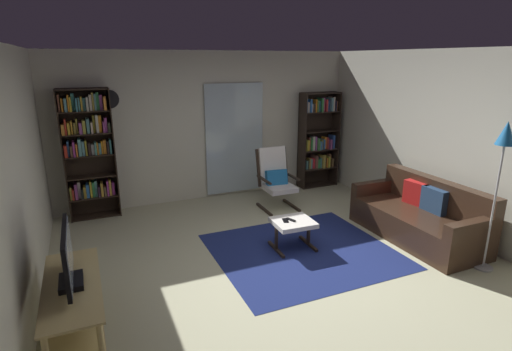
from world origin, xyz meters
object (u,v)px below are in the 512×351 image
at_px(lounge_armchair, 276,177).
at_px(tv_remote, 291,220).
at_px(tv_stand, 74,301).
at_px(floor_lamp_by_sofa, 504,149).
at_px(bookshelf_near_sofa, 318,138).
at_px(cell_phone, 285,220).
at_px(ottoman, 293,225).
at_px(leather_sofa, 420,217).
at_px(wall_clock, 109,99).
at_px(bookshelf_near_tv, 88,148).
at_px(television, 68,259).

distance_m(lounge_armchair, tv_remote, 1.60).
relative_size(tv_stand, floor_lamp_by_sofa, 0.76).
distance_m(bookshelf_near_sofa, cell_phone, 3.01).
height_order(bookshelf_near_sofa, ottoman, bookshelf_near_sofa).
bearing_deg(leather_sofa, wall_clock, 143.16).
bearing_deg(bookshelf_near_sofa, tv_stand, -145.43).
height_order(bookshelf_near_tv, leather_sofa, bookshelf_near_tv).
bearing_deg(ottoman, bookshelf_near_tv, 135.97).
distance_m(floor_lamp_by_sofa, wall_clock, 5.46).
height_order(cell_phone, floor_lamp_by_sofa, floor_lamp_by_sofa).
distance_m(tv_remote, cell_phone, 0.07).
bearing_deg(tv_stand, bookshelf_near_sofa, 34.57).
xyz_separation_m(bookshelf_near_tv, floor_lamp_by_sofa, (4.25, -3.71, 0.36)).
bearing_deg(cell_phone, wall_clock, 143.97).
distance_m(television, tv_remote, 2.78).
bearing_deg(wall_clock, bookshelf_near_tv, -161.59).
height_order(leather_sofa, lounge_armchair, lounge_armchair).
relative_size(bookshelf_near_tv, leather_sofa, 1.07).
distance_m(bookshelf_near_sofa, floor_lamp_by_sofa, 3.75).
xyz_separation_m(bookshelf_near_sofa, floor_lamp_by_sofa, (0.08, -3.71, 0.53)).
bearing_deg(leather_sofa, bookshelf_near_sofa, 90.32).
bearing_deg(television, tv_remote, 16.83).
distance_m(bookshelf_near_tv, ottoman, 3.40).
xyz_separation_m(bookshelf_near_tv, leather_sofa, (4.19, -2.71, -0.83)).
xyz_separation_m(cell_phone, wall_clock, (-1.88, 2.40, 1.45)).
bearing_deg(tv_remote, tv_stand, 176.04).
bearing_deg(floor_lamp_by_sofa, tv_stand, 172.03).
height_order(leather_sofa, ottoman, leather_sofa).
bearing_deg(ottoman, floor_lamp_by_sofa, -36.96).
bearing_deg(wall_clock, leather_sofa, -36.84).
bearing_deg(tv_remote, television, 176.21).
xyz_separation_m(tv_stand, bookshelf_near_tv, (0.29, 3.07, 0.78)).
xyz_separation_m(leather_sofa, tv_remote, (-1.84, 0.43, 0.11)).
distance_m(tv_stand, ottoman, 2.78).
height_order(tv_remote, floor_lamp_by_sofa, floor_lamp_by_sofa).
distance_m(lounge_armchair, ottoman, 1.61).
relative_size(bookshelf_near_sofa, lounge_armchair, 1.81).
distance_m(bookshelf_near_tv, lounge_armchair, 3.04).
relative_size(bookshelf_near_sofa, ottoman, 3.43).
relative_size(cell_phone, wall_clock, 0.48).
height_order(tv_stand, leather_sofa, leather_sofa).
height_order(cell_phone, wall_clock, wall_clock).
height_order(tv_stand, lounge_armchair, lounge_armchair).
xyz_separation_m(television, wall_clock, (0.68, 3.21, 1.07)).
xyz_separation_m(bookshelf_near_tv, lounge_armchair, (2.87, -0.78, -0.60)).
bearing_deg(floor_lamp_by_sofa, wall_clock, 135.13).
bearing_deg(floor_lamp_by_sofa, leather_sofa, 93.70).
bearing_deg(ottoman, tv_remote, 151.93).
xyz_separation_m(tv_stand, wall_clock, (0.68, 3.21, 1.50)).
xyz_separation_m(leather_sofa, floor_lamp_by_sofa, (0.06, -1.00, 1.19)).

